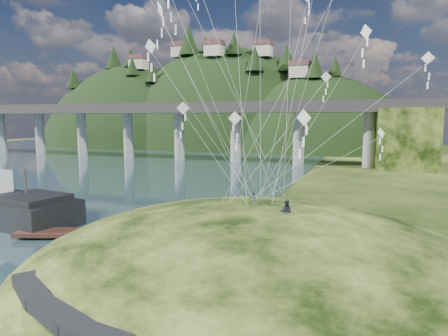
% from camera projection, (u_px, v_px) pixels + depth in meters
% --- Properties ---
extents(ground, '(320.00, 320.00, 0.00)m').
position_uv_depth(ground, '(142.00, 273.00, 28.23)').
color(ground, black).
rests_on(ground, ground).
extents(grass_hill, '(36.00, 32.00, 13.00)m').
position_uv_depth(grass_hill, '(258.00, 299.00, 27.53)').
color(grass_hill, black).
rests_on(grass_hill, ground).
extents(footpath, '(22.29, 5.84, 0.83)m').
position_uv_depth(footpath, '(170.00, 335.00, 16.34)').
color(footpath, black).
rests_on(footpath, ground).
extents(bridge, '(160.00, 11.00, 15.00)m').
position_uv_depth(bridge, '(199.00, 123.00, 101.33)').
color(bridge, '#2D2B2B').
rests_on(bridge, ground).
extents(far_ridge, '(153.00, 70.00, 94.50)m').
position_uv_depth(far_ridge, '(213.00, 165.00, 157.85)').
color(far_ridge, black).
rests_on(far_ridge, ground).
extents(wooden_dock, '(14.92, 7.35, 1.07)m').
position_uv_depth(wooden_dock, '(99.00, 233.00, 36.66)').
color(wooden_dock, '#361B16').
rests_on(wooden_dock, ground).
extents(kite_flyers, '(3.76, 3.46, 1.64)m').
position_uv_depth(kite_flyers, '(277.00, 197.00, 26.38)').
color(kite_flyers, '#262933').
rests_on(kite_flyers, ground).
extents(kite_swarm, '(19.43, 16.95, 17.36)m').
position_uv_depth(kite_swarm, '(268.00, 19.00, 25.15)').
color(kite_swarm, white).
rests_on(kite_swarm, ground).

